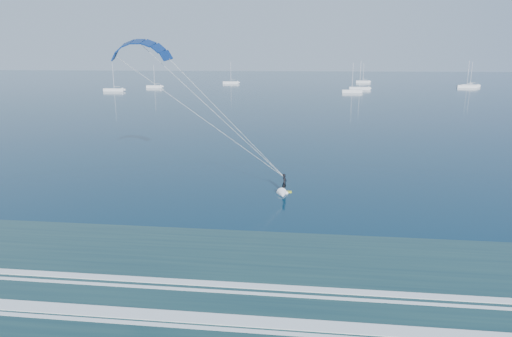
{
  "coord_description": "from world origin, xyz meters",
  "views": [
    {
      "loc": [
        8.21,
        -16.9,
        14.38
      ],
      "look_at": [
        3.15,
        25.41,
        3.89
      ],
      "focal_mm": 32.0,
      "sensor_mm": 36.0,
      "label": 1
    }
  ],
  "objects": [
    {
      "name": "sailboat_1",
      "position": [
        -64.89,
        192.89,
        0.67
      ],
      "size": [
        7.51,
        2.4,
        10.48
      ],
      "color": "white",
      "rests_on": "ground"
    },
    {
      "name": "sailboat_3",
      "position": [
        29.62,
        192.63,
        0.69
      ],
      "size": [
        9.11,
        2.4,
        12.58
      ],
      "color": "white",
      "rests_on": "ground"
    },
    {
      "name": "sailboat_4",
      "position": [
        37.02,
        248.71,
        0.67
      ],
      "size": [
        7.73,
        2.4,
        10.65
      ],
      "color": "white",
      "rests_on": "ground"
    },
    {
      "name": "kitesurfer_rig",
      "position": [
        -1.48,
        28.47,
        8.86
      ],
      "size": [
        18.71,
        6.35,
        17.06
      ],
      "color": "#CBDA19",
      "rests_on": "ground"
    },
    {
      "name": "sailboat_5",
      "position": [
        84.67,
        217.79,
        0.68
      ],
      "size": [
        8.62,
        2.4,
        11.78
      ],
      "color": "white",
      "rests_on": "ground"
    },
    {
      "name": "sailboat_8",
      "position": [
        24.71,
        174.13,
        0.69
      ],
      "size": [
        7.85,
        2.4,
        11.78
      ],
      "color": "white",
      "rests_on": "ground"
    },
    {
      "name": "sailboat_7",
      "position": [
        81.35,
        211.99,
        0.69
      ],
      "size": [
        8.97,
        2.4,
        12.4
      ],
      "color": "white",
      "rests_on": "ground"
    },
    {
      "name": "sailboat_2",
      "position": [
        -35.16,
        230.94,
        0.68
      ],
      "size": [
        8.55,
        2.4,
        11.55
      ],
      "color": "white",
      "rests_on": "ground"
    },
    {
      "name": "sailboat_0",
      "position": [
        -74.86,
        170.28,
        0.68
      ],
      "size": [
        8.81,
        2.4,
        11.97
      ],
      "color": "white",
      "rests_on": "ground"
    }
  ]
}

